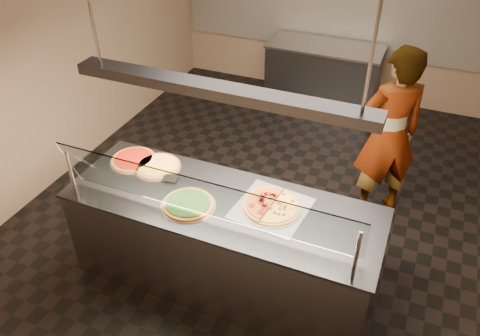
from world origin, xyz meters
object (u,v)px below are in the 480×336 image
at_px(half_pizza_sausage, 285,209).
at_px(worker, 388,135).
at_px(half_pizza_pepperoni, 259,201).
at_px(pizza_tomato, 134,159).
at_px(prep_table, 323,75).
at_px(pizza_cheese, 158,166).
at_px(serving_counter, 223,242).
at_px(pizza_spinach, 188,204).
at_px(perforated_tray, 272,207).
at_px(pizza_spatula, 168,172).
at_px(sneeze_guard, 202,198).
at_px(heat_lamp_housing, 219,91).

bearing_deg(half_pizza_sausage, worker, 68.10).
height_order(half_pizza_pepperoni, pizza_tomato, half_pizza_pepperoni).
relative_size(prep_table, worker, 0.87).
distance_m(pizza_cheese, worker, 2.31).
bearing_deg(serving_counter, worker, 54.66).
bearing_deg(worker, pizza_spinach, 19.13).
height_order(perforated_tray, worker, worker).
bearing_deg(pizza_tomato, pizza_spatula, -10.06).
bearing_deg(pizza_tomato, worker, 32.37).
height_order(sneeze_guard, heat_lamp_housing, heat_lamp_housing).
height_order(half_pizza_sausage, pizza_spinach, half_pizza_sausage).
relative_size(serving_counter, half_pizza_sausage, 5.49).
xyz_separation_m(serving_counter, half_pizza_pepperoni, (0.30, 0.08, 0.50)).
bearing_deg(prep_table, perforated_tray, -82.52).
height_order(sneeze_guard, pizza_spatula, sneeze_guard).
bearing_deg(pizza_spatula, perforated_tray, -4.07).
bearing_deg(pizza_cheese, pizza_spatula, -24.92).
bearing_deg(pizza_spinach, prep_table, 87.66).
bearing_deg(half_pizza_sausage, pizza_cheese, 173.75).
relative_size(half_pizza_pepperoni, pizza_cheese, 1.13).
xyz_separation_m(serving_counter, pizza_cheese, (-0.75, 0.22, 0.48)).
height_order(perforated_tray, pizza_spatula, pizza_spatula).
xyz_separation_m(pizza_cheese, heat_lamp_housing, (0.75, -0.22, 1.01)).
xyz_separation_m(perforated_tray, half_pizza_sausage, (0.11, 0.00, 0.02)).
relative_size(serving_counter, pizza_spatula, 11.57).
distance_m(half_pizza_sausage, heat_lamp_housing, 1.12).
relative_size(perforated_tray, pizza_cheese, 1.44).
xyz_separation_m(half_pizza_pepperoni, prep_table, (-0.37, 3.69, -0.50)).
height_order(sneeze_guard, half_pizza_pepperoni, sneeze_guard).
bearing_deg(perforated_tray, pizza_tomato, 174.19).
distance_m(serving_counter, half_pizza_pepperoni, 0.59).
height_order(sneeze_guard, prep_table, sneeze_guard).
bearing_deg(perforated_tray, heat_lamp_housing, -168.32).
xyz_separation_m(pizza_cheese, prep_table, (0.67, 3.55, -0.48)).
height_order(serving_counter, perforated_tray, perforated_tray).
xyz_separation_m(half_pizza_pepperoni, pizza_tomato, (-1.31, 0.14, -0.02)).
relative_size(pizza_tomato, heat_lamp_housing, 0.19).
bearing_deg(heat_lamp_housing, serving_counter, 0.00).
height_order(serving_counter, pizza_cheese, pizza_cheese).
height_order(half_pizza_pepperoni, pizza_spinach, half_pizza_pepperoni).
bearing_deg(prep_table, heat_lamp_housing, -88.84).
height_order(perforated_tray, pizza_tomato, pizza_tomato).
xyz_separation_m(serving_counter, worker, (1.12, 1.58, 0.48)).
xyz_separation_m(serving_counter, pizza_spatula, (-0.60, 0.16, 0.49)).
bearing_deg(heat_lamp_housing, pizza_spatula, 165.49).
bearing_deg(serving_counter, pizza_cheese, 163.35).
height_order(sneeze_guard, worker, worker).
distance_m(sneeze_guard, perforated_tray, 0.66).
height_order(pizza_cheese, heat_lamp_housing, heat_lamp_housing).
bearing_deg(pizza_spinach, serving_counter, 32.14).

